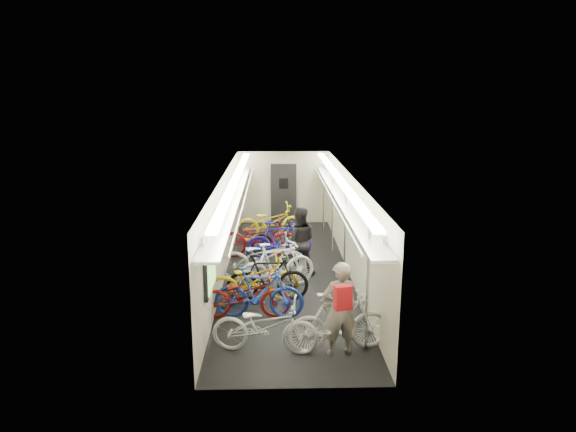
{
  "coord_description": "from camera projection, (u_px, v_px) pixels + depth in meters",
  "views": [
    {
      "loc": [
        -0.3,
        -11.81,
        4.3
      ],
      "look_at": [
        0.05,
        1.17,
        1.15
      ],
      "focal_mm": 32.0,
      "sensor_mm": 36.0,
      "label": 1
    }
  ],
  "objects": [
    {
      "name": "bicycle_4",
      "position": [
        253.0,
        280.0,
        10.62
      ],
      "size": [
        2.05,
        1.12,
        1.02
      ],
      "primitive_type": "imported",
      "rotation": [
        0.0,
        0.0,
        1.81
      ],
      "color": "gold",
      "rests_on": "ground"
    },
    {
      "name": "bicycle_6",
      "position": [
        263.0,
        257.0,
        12.0
      ],
      "size": [
        2.05,
        0.8,
        1.06
      ],
      "primitive_type": "imported",
      "rotation": [
        0.0,
        0.0,
        1.62
      ],
      "color": "#B6B8BB",
      "rests_on": "ground"
    },
    {
      "name": "bicycle_3",
      "position": [
        268.0,
        278.0,
        10.71
      ],
      "size": [
        1.75,
        0.57,
        1.04
      ],
      "primitive_type": "imported",
      "rotation": [
        0.0,
        0.0,
        1.62
      ],
      "color": "black",
      "rests_on": "ground"
    },
    {
      "name": "bicycle_8",
      "position": [
        259.0,
        238.0,
        13.59
      ],
      "size": [
        2.06,
        0.73,
        1.08
      ],
      "primitive_type": "imported",
      "rotation": [
        0.0,
        0.0,
        1.56
      ],
      "color": "maroon",
      "rests_on": "ground"
    },
    {
      "name": "bicycle_1",
      "position": [
        259.0,
        293.0,
        9.89
      ],
      "size": [
        1.77,
        0.6,
        1.05
      ],
      "primitive_type": "imported",
      "rotation": [
        0.0,
        0.0,
        1.51
      ],
      "color": "#193399",
      "rests_on": "ground"
    },
    {
      "name": "backpack",
      "position": [
        343.0,
        297.0,
        7.74
      ],
      "size": [
        0.28,
        0.19,
        0.38
      ],
      "primitive_type": "cube",
      "rotation": [
        0.0,
        0.0,
        0.21
      ],
      "color": "#AA1116",
      "rests_on": "passenger_near"
    },
    {
      "name": "passenger_near",
      "position": [
        340.0,
        309.0,
        8.46
      ],
      "size": [
        0.66,
        0.51,
        1.63
      ],
      "primitive_type": "imported",
      "rotation": [
        0.0,
        0.0,
        3.35
      ],
      "color": "slate",
      "rests_on": "ground"
    },
    {
      "name": "train_car_shell",
      "position": [
        272.0,
        201.0,
        12.79
      ],
      "size": [
        10.0,
        10.0,
        10.0
      ],
      "color": "black",
      "rests_on": "ground"
    },
    {
      "name": "bicycle_5",
      "position": [
        277.0,
        266.0,
        11.35
      ],
      "size": [
        1.9,
        1.2,
        1.11
      ],
      "primitive_type": "imported",
      "rotation": [
        0.0,
        0.0,
        1.98
      ],
      "color": "white",
      "rests_on": "ground"
    },
    {
      "name": "bicycle_11",
      "position": [
        339.0,
        322.0,
        8.63
      ],
      "size": [
        1.83,
        0.76,
        1.07
      ],
      "primitive_type": "imported",
      "rotation": [
        0.0,
        0.0,
        1.72
      ],
      "color": "silver",
      "rests_on": "ground"
    },
    {
      "name": "bicycle_2",
      "position": [
        246.0,
        296.0,
        9.94
      ],
      "size": [
        1.75,
        0.63,
        0.92
      ],
      "primitive_type": "imported",
      "rotation": [
        0.0,
        0.0,
        1.58
      ],
      "color": "maroon",
      "rests_on": "ground"
    },
    {
      "name": "bicycle_9",
      "position": [
        279.0,
        237.0,
        13.92
      ],
      "size": [
        1.62,
        0.93,
        0.94
      ],
      "primitive_type": "imported",
      "rotation": [
        0.0,
        0.0,
        1.91
      ],
      "color": "black",
      "rests_on": "ground"
    },
    {
      "name": "bicycle_0",
      "position": [
        265.0,
        326.0,
        8.6
      ],
      "size": [
        1.89,
        0.89,
        0.95
      ],
      "primitive_type": "imported",
      "rotation": [
        0.0,
        0.0,
        1.43
      ],
      "color": "silver",
      "rests_on": "ground"
    },
    {
      "name": "bicycle_10",
      "position": [
        270.0,
        222.0,
        15.21
      ],
      "size": [
        2.16,
        1.08,
        1.09
      ],
      "primitive_type": "imported",
      "rotation": [
        0.0,
        0.0,
        1.75
      ],
      "color": "yellow",
      "rests_on": "ground"
    },
    {
      "name": "bicycle_7",
      "position": [
        279.0,
        241.0,
        13.38
      ],
      "size": [
        1.78,
        0.71,
        1.04
      ],
      "primitive_type": "imported",
      "rotation": [
        0.0,
        0.0,
        1.7
      ],
      "color": "navy",
      "rests_on": "ground"
    },
    {
      "name": "passenger_mid",
      "position": [
        299.0,
        241.0,
        12.24
      ],
      "size": [
        0.83,
        0.66,
        1.66
      ],
      "primitive_type": "imported",
      "rotation": [
        0.0,
        0.0,
        3.09
      ],
      "color": "black",
      "rests_on": "ground"
    }
  ]
}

